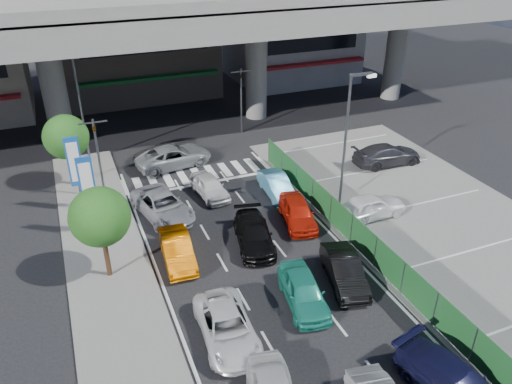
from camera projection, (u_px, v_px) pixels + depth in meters
name	position (u px, v px, depth m)	size (l,w,h in m)	color
ground	(275.00, 291.00, 23.34)	(120.00, 120.00, 0.00)	black
parking_lot	(436.00, 222.00, 28.57)	(12.00, 28.00, 0.06)	slate
sidewalk_left	(110.00, 275.00, 24.25)	(4.00, 30.00, 0.12)	slate
fence_run	(362.00, 239.00, 25.46)	(0.16, 22.00, 1.80)	#1E5928
expressway	(156.00, 18.00, 36.96)	(64.00, 14.00, 10.75)	slate
building_center	(133.00, 13.00, 46.48)	(14.00, 10.90, 15.00)	gray
building_east	(291.00, 20.00, 51.67)	(12.00, 10.90, 12.00)	gray
traffic_light_left	(96.00, 140.00, 29.13)	(1.60, 1.24, 5.20)	#595B60
traffic_light_right	(241.00, 85.00, 38.67)	(1.60, 1.24, 5.20)	#595B60
street_lamp_right	(349.00, 130.00, 28.27)	(1.65, 0.22, 8.00)	#595B60
street_lamp_left	(82.00, 96.00, 33.56)	(1.65, 0.22, 8.00)	#595B60
signboard_near	(88.00, 186.00, 25.97)	(0.80, 0.14, 4.70)	#595B60
signboard_far	(75.00, 164.00, 28.28)	(0.80, 0.14, 4.70)	#595B60
tree_near	(100.00, 217.00, 22.64)	(2.80, 2.80, 4.80)	#382314
tree_far	(66.00, 137.00, 30.90)	(2.80, 2.80, 4.80)	#382314
minivan_navy_back	(456.00, 384.00, 17.81)	(1.93, 4.76, 1.38)	#111233
sedan_white_mid_left	(227.00, 327.00, 20.39)	(2.09, 4.52, 1.26)	white
taxi_teal_mid	(304.00, 291.00, 22.25)	(1.63, 4.05, 1.38)	teal
hatch_black_mid_right	(344.00, 270.00, 23.58)	(1.43, 4.10, 1.35)	black
taxi_orange_left	(177.00, 250.00, 25.07)	(1.41, 4.03, 1.33)	#BA5400
sedan_black_mid	(254.00, 234.00, 26.34)	(1.81, 4.44, 1.29)	black
taxi_orange_right	(298.00, 212.00, 28.22)	(1.63, 4.05, 1.38)	red
wagon_silver_front_left	(163.00, 206.00, 28.85)	(2.29, 4.97, 1.38)	#A5A5AC
sedan_white_front_mid	(210.00, 186.00, 31.03)	(1.51, 3.75, 1.28)	silver
kei_truck_front_right	(277.00, 185.00, 31.14)	(1.36, 3.90, 1.28)	#4D98C0
crossing_wagon_silver	(174.00, 156.00, 34.72)	(2.45, 5.31, 1.48)	gray
parked_sedan_white	(371.00, 206.00, 28.65)	(1.69, 4.20, 1.43)	white
parked_sedan_dgrey	(387.00, 155.00, 34.89)	(2.01, 4.94, 1.43)	#2F2F34
traffic_cone	(339.00, 212.00, 28.73)	(0.36, 0.36, 0.71)	#F3340D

